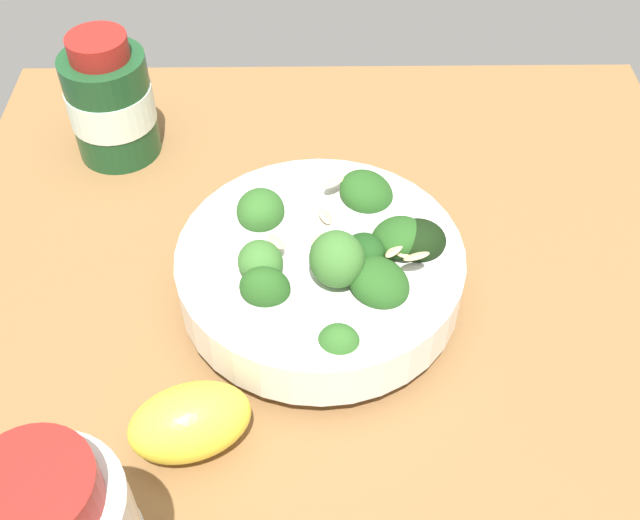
# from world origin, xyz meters

# --- Properties ---
(ground_plane) EXTENTS (0.61, 0.61, 0.04)m
(ground_plane) POSITION_xyz_m (0.00, 0.00, -0.02)
(ground_plane) COLOR brown
(bowl_of_broccoli) EXTENTS (0.20, 0.20, 0.09)m
(bowl_of_broccoli) POSITION_xyz_m (0.00, 0.01, 0.04)
(bowl_of_broccoli) COLOR white
(bowl_of_broccoli) RESTS_ON ground_plane
(lemon_wedge) EXTENTS (0.07, 0.09, 0.05)m
(lemon_wedge) POSITION_xyz_m (-0.12, 0.09, 0.02)
(lemon_wedge) COLOR yellow
(lemon_wedge) RESTS_ON ground_plane
(bottle_short) EXTENTS (0.07, 0.07, 0.11)m
(bottle_short) POSITION_xyz_m (0.18, 0.19, 0.05)
(bottle_short) COLOR #194723
(bottle_short) RESTS_ON ground_plane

